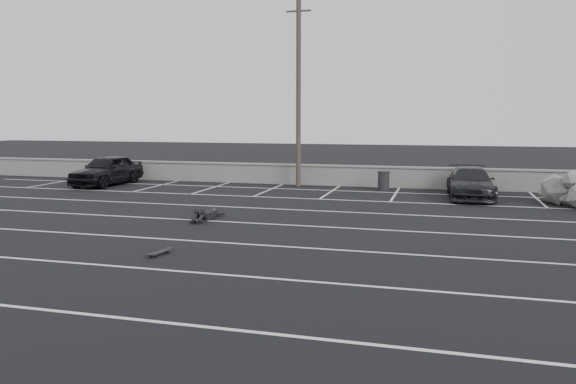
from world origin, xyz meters
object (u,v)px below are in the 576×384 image
(trash_bin, at_px, (384,181))
(skateboard, at_px, (159,252))
(utility_pole, at_px, (298,93))
(person, at_px, (209,211))
(car_left, at_px, (107,170))
(car_right, at_px, (470,183))

(trash_bin, height_order, skateboard, trash_bin)
(utility_pole, height_order, skateboard, utility_pole)
(utility_pole, height_order, trash_bin, utility_pole)
(skateboard, bearing_deg, person, 111.72)
(car_left, distance_m, car_right, 17.90)
(trash_bin, xyz_separation_m, skateboard, (-4.14, -14.52, -0.40))
(trash_bin, bearing_deg, person, -118.70)
(car_left, relative_size, skateboard, 6.16)
(skateboard, bearing_deg, utility_pole, 102.46)
(trash_bin, bearing_deg, car_right, -23.83)
(trash_bin, bearing_deg, utility_pole, 174.48)
(car_right, xyz_separation_m, skateboard, (-8.03, -12.80, -0.60))
(person, relative_size, skateboard, 3.20)
(utility_pole, xyz_separation_m, person, (-0.73, -9.68, -4.45))
(car_left, xyz_separation_m, car_right, (17.90, -0.02, -0.12))
(trash_bin, xyz_separation_m, person, (-5.07, -9.26, -0.23))
(car_right, relative_size, person, 1.92)
(car_right, bearing_deg, utility_pole, 163.17)
(car_left, xyz_separation_m, skateboard, (9.88, -12.82, -0.71))
(person, xyz_separation_m, skateboard, (0.93, -5.26, -0.17))
(car_left, distance_m, trash_bin, 14.12)
(utility_pole, relative_size, trash_bin, 10.09)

